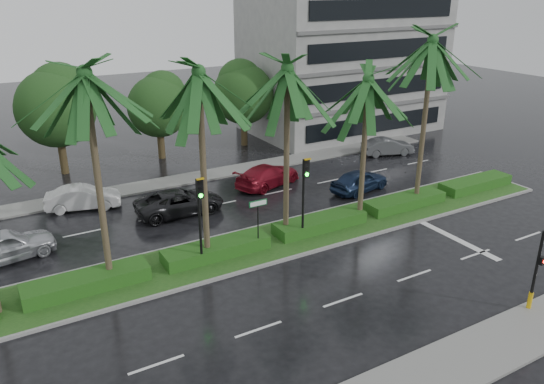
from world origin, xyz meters
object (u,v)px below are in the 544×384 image
car_blue (359,181)px  signal_median_left (200,209)px  car_red (268,175)px  car_grey (387,147)px  car_darkgrey (180,202)px  car_silver (5,246)px  signal_near (541,256)px  street_sign (258,212)px  car_white (83,198)px

car_blue → signal_median_left: bearing=98.5°
car_red → car_grey: (11.29, 1.27, -0.05)m
car_darkgrey → signal_median_left: bearing=169.0°
car_silver → car_darkgrey: 9.20m
car_red → car_blue: size_ratio=1.18×
car_darkgrey → car_grey: car_darkgrey is taller
car_red → signal_near: bearing=167.8°
street_sign → car_grey: street_sign is taller
signal_near → car_darkgrey: (-8.59, 16.29, -1.81)m
signal_median_left → car_grey: bearing=25.7°
car_white → car_darkgrey: 5.77m
signal_near → signal_median_left: signal_median_left is taller
car_silver → car_grey: car_silver is taller
car_blue → car_silver: bearing=76.4°
car_white → car_darkgrey: car_darkgrey is taller
car_silver → car_blue: car_silver is taller
street_sign → car_white: street_sign is taller
car_white → car_red: bearing=-85.6°
street_sign → car_grey: (16.28, 9.11, -1.47)m
signal_near → street_sign: (-7.00, 9.87, -0.38)m
car_grey → car_silver: bearing=115.7°
signal_median_left → car_red: bearing=45.1°
car_red → car_blue: bearing=-148.3°
car_silver → car_red: bearing=-90.5°
signal_median_left → car_red: 11.55m
signal_median_left → car_silver: size_ratio=0.97×
car_darkgrey → street_sign: bearing=-165.1°
car_silver → car_grey: bearing=-91.8°
car_grey → car_red: bearing=113.9°
car_silver → car_grey: size_ratio=1.14×
signal_near → signal_median_left: 13.93m
signal_median_left → signal_near: bearing=-44.1°
car_darkgrey → car_red: bearing=-76.8°
signal_median_left → car_silver: signal_median_left is taller
car_red → street_sign: bearing=128.9°
street_sign → signal_near: bearing=-54.7°
car_darkgrey → car_blue: size_ratio=1.23×
signal_near → car_white: bearing=123.8°
car_darkgrey → car_silver: bearing=98.3°
car_white → car_red: car_red is taller
street_sign → car_grey: size_ratio=0.66×
car_red → car_silver: bearing=80.7°
car_silver → car_darkgrey: size_ratio=0.90×
car_darkgrey → car_red: car_red is taller
signal_near → street_sign: bearing=125.3°
car_darkgrey → car_grey: bearing=-80.4°
signal_near → car_white: signal_near is taller
signal_near → car_grey: size_ratio=1.11×
signal_near → street_sign: 12.11m
signal_median_left → car_red: (7.99, 8.02, -2.30)m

